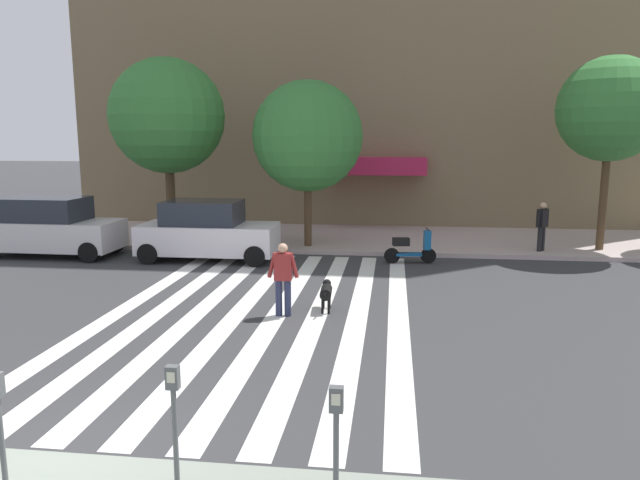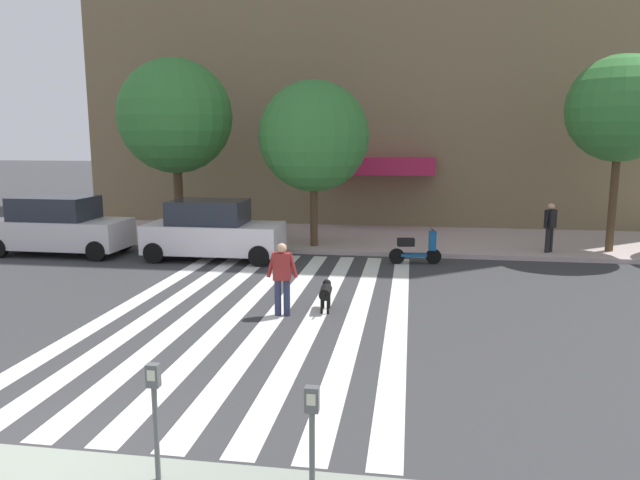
{
  "view_description": "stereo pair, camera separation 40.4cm",
  "coord_description": "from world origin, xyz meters",
  "px_view_note": "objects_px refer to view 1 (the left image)",
  "views": [
    {
      "loc": [
        4.12,
        -6.15,
        3.92
      ],
      "look_at": [
        2.47,
        7.12,
        1.58
      ],
      "focal_mm": 33.05,
      "sensor_mm": 36.0,
      "label": 1
    },
    {
      "loc": [
        4.52,
        -6.09,
        3.92
      ],
      "look_at": [
        2.47,
        7.12,
        1.58
      ],
      "focal_mm": 33.05,
      "sensor_mm": 36.0,
      "label": 2
    }
  ],
  "objects_px": {
    "dog_on_leash": "(326,292)",
    "pedestrian_bystander": "(542,224)",
    "parked_car_near_curb": "(50,228)",
    "street_tree_middle": "(308,136)",
    "street_tree_further": "(611,109)",
    "pedestrian_dog_walker": "(283,275)",
    "parked_car_behind_first": "(207,232)",
    "street_tree_nearest": "(167,116)",
    "parked_scooter": "(410,248)",
    "parking_meter_third_along": "(336,432)",
    "parking_meter_second_along": "(174,408)"
  },
  "relations": [
    {
      "from": "parked_car_near_curb",
      "to": "pedestrian_dog_walker",
      "type": "xyz_separation_m",
      "value": [
        8.95,
        -5.69,
        -0.02
      ]
    },
    {
      "from": "parked_car_behind_first",
      "to": "street_tree_nearest",
      "type": "xyz_separation_m",
      "value": [
        -2.18,
        2.57,
        3.73
      ]
    },
    {
      "from": "street_tree_further",
      "to": "pedestrian_bystander",
      "type": "height_order",
      "value": "street_tree_further"
    },
    {
      "from": "parking_meter_third_along",
      "to": "pedestrian_bystander",
      "type": "bearing_deg",
      "value": 69.7
    },
    {
      "from": "dog_on_leash",
      "to": "pedestrian_bystander",
      "type": "distance_m",
      "value": 9.71
    },
    {
      "from": "parked_car_near_curb",
      "to": "pedestrian_dog_walker",
      "type": "height_order",
      "value": "parked_car_near_curb"
    },
    {
      "from": "street_tree_nearest",
      "to": "pedestrian_dog_walker",
      "type": "bearing_deg",
      "value": -55.26
    },
    {
      "from": "street_tree_further",
      "to": "dog_on_leash",
      "type": "bearing_deg",
      "value": -137.44
    },
    {
      "from": "parked_car_near_curb",
      "to": "parked_scooter",
      "type": "distance_m",
      "value": 11.9
    },
    {
      "from": "parked_car_near_curb",
      "to": "dog_on_leash",
      "type": "height_order",
      "value": "parked_car_near_curb"
    },
    {
      "from": "parked_scooter",
      "to": "pedestrian_bystander",
      "type": "relative_size",
      "value": 0.99
    },
    {
      "from": "street_tree_further",
      "to": "pedestrian_dog_walker",
      "type": "xyz_separation_m",
      "value": [
        -9.39,
        -8.34,
        -3.89
      ]
    },
    {
      "from": "street_tree_nearest",
      "to": "pedestrian_dog_walker",
      "type": "relative_size",
      "value": 4.01
    },
    {
      "from": "street_tree_further",
      "to": "pedestrian_dog_walker",
      "type": "bearing_deg",
      "value": -138.4
    },
    {
      "from": "parking_meter_second_along",
      "to": "street_tree_further",
      "type": "bearing_deg",
      "value": 58.18
    },
    {
      "from": "parking_meter_second_along",
      "to": "street_tree_nearest",
      "type": "relative_size",
      "value": 0.21
    },
    {
      "from": "parking_meter_second_along",
      "to": "parked_car_near_curb",
      "type": "distance_m",
      "value": 15.32
    },
    {
      "from": "street_tree_further",
      "to": "street_tree_nearest",
      "type": "bearing_deg",
      "value": -179.72
    },
    {
      "from": "parked_scooter",
      "to": "street_tree_middle",
      "type": "bearing_deg",
      "value": 152.51
    },
    {
      "from": "street_tree_nearest",
      "to": "street_tree_further",
      "type": "bearing_deg",
      "value": 0.28
    },
    {
      "from": "parked_car_near_curb",
      "to": "street_tree_middle",
      "type": "distance_m",
      "value": 9.13
    },
    {
      "from": "parked_scooter",
      "to": "parking_meter_third_along",
      "type": "bearing_deg",
      "value": -94.79
    },
    {
      "from": "street_tree_nearest",
      "to": "parking_meter_second_along",
      "type": "bearing_deg",
      "value": -68.84
    },
    {
      "from": "street_tree_middle",
      "to": "pedestrian_bystander",
      "type": "bearing_deg",
      "value": -0.04
    },
    {
      "from": "parking_meter_third_along",
      "to": "parked_car_behind_first",
      "type": "bearing_deg",
      "value": 113.05
    },
    {
      "from": "parked_car_near_curb",
      "to": "street_tree_middle",
      "type": "xyz_separation_m",
      "value": [
        8.37,
        2.09,
        3.0
      ]
    },
    {
      "from": "parked_car_behind_first",
      "to": "dog_on_leash",
      "type": "bearing_deg",
      "value": -49.23
    },
    {
      "from": "parked_car_near_curb",
      "to": "parked_car_behind_first",
      "type": "distance_m",
      "value": 5.4
    },
    {
      "from": "parking_meter_second_along",
      "to": "parked_scooter",
      "type": "relative_size",
      "value": 0.83
    },
    {
      "from": "parked_car_behind_first",
      "to": "street_tree_further",
      "type": "bearing_deg",
      "value": 11.56
    },
    {
      "from": "pedestrian_dog_walker",
      "to": "dog_on_leash",
      "type": "xyz_separation_m",
      "value": [
        0.9,
        0.54,
        -0.48
      ]
    },
    {
      "from": "parked_car_behind_first",
      "to": "pedestrian_bystander",
      "type": "relative_size",
      "value": 2.67
    },
    {
      "from": "dog_on_leash",
      "to": "parking_meter_third_along",
      "type": "bearing_deg",
      "value": -82.75
    },
    {
      "from": "parked_car_near_curb",
      "to": "street_tree_further",
      "type": "height_order",
      "value": "street_tree_further"
    },
    {
      "from": "street_tree_middle",
      "to": "street_tree_further",
      "type": "bearing_deg",
      "value": 3.17
    },
    {
      "from": "pedestrian_bystander",
      "to": "parking_meter_third_along",
      "type": "bearing_deg",
      "value": -110.3
    },
    {
      "from": "street_tree_middle",
      "to": "parked_car_behind_first",
      "type": "bearing_deg",
      "value": -144.84
    },
    {
      "from": "parking_meter_third_along",
      "to": "parked_scooter",
      "type": "bearing_deg",
      "value": 85.21
    },
    {
      "from": "parked_car_near_curb",
      "to": "parked_scooter",
      "type": "relative_size",
      "value": 2.75
    },
    {
      "from": "street_tree_middle",
      "to": "street_tree_further",
      "type": "height_order",
      "value": "street_tree_further"
    },
    {
      "from": "parking_meter_second_along",
      "to": "parked_car_near_curb",
      "type": "bearing_deg",
      "value": 126.02
    },
    {
      "from": "parking_meter_third_along",
      "to": "street_tree_middle",
      "type": "bearing_deg",
      "value": 99.34
    },
    {
      "from": "parking_meter_third_along",
      "to": "street_tree_nearest",
      "type": "relative_size",
      "value": 0.21
    },
    {
      "from": "street_tree_further",
      "to": "pedestrian_bystander",
      "type": "relative_size",
      "value": 3.91
    },
    {
      "from": "parking_meter_third_along",
      "to": "pedestrian_dog_walker",
      "type": "relative_size",
      "value": 0.83
    },
    {
      "from": "street_tree_further",
      "to": "pedestrian_bystander",
      "type": "bearing_deg",
      "value": -164.86
    },
    {
      "from": "parked_scooter",
      "to": "street_tree_further",
      "type": "relative_size",
      "value": 0.25
    },
    {
      "from": "parked_car_near_curb",
      "to": "street_tree_nearest",
      "type": "xyz_separation_m",
      "value": [
        3.22,
        2.57,
        3.71
      ]
    },
    {
      "from": "parked_scooter",
      "to": "parked_car_near_curb",
      "type": "bearing_deg",
      "value": -178.74
    },
    {
      "from": "parked_car_near_curb",
      "to": "street_tree_middle",
      "type": "bearing_deg",
      "value": 14.04
    }
  ]
}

